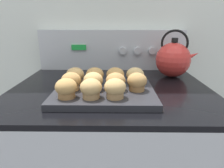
{
  "coord_description": "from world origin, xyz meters",
  "views": [
    {
      "loc": [
        0.02,
        -0.43,
        1.16
      ],
      "look_at": [
        0.01,
        0.23,
        0.96
      ],
      "focal_mm": 32.0,
      "sensor_mm": 36.0,
      "label": 1
    }
  ],
  "objects_px": {
    "muffin_r2_c0": "(75,76)",
    "muffin_r1_c0": "(71,81)",
    "muffin_pan": "(104,93)",
    "tea_kettle": "(173,59)",
    "muffin_r1_c3": "(137,82)",
    "muffin_r1_c1": "(93,81)",
    "muffin_r0_c2": "(115,89)",
    "muffin_r0_c0": "(66,88)",
    "muffin_r0_c1": "(91,89)",
    "muffin_r2_c2": "(115,76)",
    "muffin_r2_c1": "(95,76)",
    "muffin_r2_c3": "(135,76)",
    "muffin_r1_c2": "(116,82)"
  },
  "relations": [
    {
      "from": "muffin_r2_c2",
      "to": "muffin_r2_c1",
      "type": "bearing_deg",
      "value": -179.47
    },
    {
      "from": "muffin_r0_c1",
      "to": "muffin_r2_c1",
      "type": "bearing_deg",
      "value": 91.07
    },
    {
      "from": "muffin_r1_c2",
      "to": "muffin_r2_c2",
      "type": "xyz_separation_m",
      "value": [
        -0.0,
        0.08,
        0.0
      ]
    },
    {
      "from": "muffin_r0_c2",
      "to": "tea_kettle",
      "type": "xyz_separation_m",
      "value": [
        0.27,
        0.34,
        0.03
      ]
    },
    {
      "from": "muffin_pan",
      "to": "muffin_r2_c0",
      "type": "bearing_deg",
      "value": 146.15
    },
    {
      "from": "tea_kettle",
      "to": "muffin_r1_c3",
      "type": "bearing_deg",
      "value": -126.47
    },
    {
      "from": "muffin_r0_c2",
      "to": "muffin_r2_c0",
      "type": "distance_m",
      "value": 0.22
    },
    {
      "from": "muffin_r2_c2",
      "to": "muffin_r2_c3",
      "type": "height_order",
      "value": "same"
    },
    {
      "from": "muffin_r0_c1",
      "to": "muffin_r0_c2",
      "type": "relative_size",
      "value": 1.0
    },
    {
      "from": "muffin_r0_c1",
      "to": "muffin_r2_c2",
      "type": "bearing_deg",
      "value": 64.13
    },
    {
      "from": "muffin_r0_c0",
      "to": "muffin_r1_c2",
      "type": "relative_size",
      "value": 1.0
    },
    {
      "from": "muffin_r0_c1",
      "to": "muffin_r1_c0",
      "type": "xyz_separation_m",
      "value": [
        -0.08,
        0.08,
        0.0
      ]
    },
    {
      "from": "muffin_r2_c1",
      "to": "tea_kettle",
      "type": "xyz_separation_m",
      "value": [
        0.35,
        0.19,
        0.03
      ]
    },
    {
      "from": "muffin_r0_c0",
      "to": "muffin_r1_c3",
      "type": "distance_m",
      "value": 0.24
    },
    {
      "from": "muffin_r2_c1",
      "to": "muffin_r2_c2",
      "type": "xyz_separation_m",
      "value": [
        0.08,
        0.0,
        0.0
      ]
    },
    {
      "from": "tea_kettle",
      "to": "muffin_r1_c1",
      "type": "bearing_deg",
      "value": -143.15
    },
    {
      "from": "muffin_r1_c3",
      "to": "muffin_r2_c1",
      "type": "distance_m",
      "value": 0.17
    },
    {
      "from": "muffin_r0_c2",
      "to": "muffin_r2_c2",
      "type": "bearing_deg",
      "value": 89.63
    },
    {
      "from": "muffin_r2_c0",
      "to": "muffin_r2_c2",
      "type": "bearing_deg",
      "value": 0.45
    },
    {
      "from": "muffin_pan",
      "to": "muffin_r1_c2",
      "type": "distance_m",
      "value": 0.06
    },
    {
      "from": "muffin_r1_c2",
      "to": "muffin_r0_c2",
      "type": "bearing_deg",
      "value": -91.52
    },
    {
      "from": "muffin_r0_c1",
      "to": "muffin_r1_c3",
      "type": "height_order",
      "value": "same"
    },
    {
      "from": "muffin_r1_c0",
      "to": "muffin_r0_c2",
      "type": "bearing_deg",
      "value": -26.32
    },
    {
      "from": "muffin_r1_c3",
      "to": "muffin_r2_c3",
      "type": "xyz_separation_m",
      "value": [
        0.0,
        0.08,
        0.0
      ]
    },
    {
      "from": "muffin_pan",
      "to": "muffin_r1_c0",
      "type": "height_order",
      "value": "muffin_r1_c0"
    },
    {
      "from": "muffin_pan",
      "to": "muffin_r1_c0",
      "type": "xyz_separation_m",
      "value": [
        -0.11,
        0.0,
        0.04
      ]
    },
    {
      "from": "muffin_r1_c0",
      "to": "muffin_r2_c2",
      "type": "height_order",
      "value": "same"
    },
    {
      "from": "muffin_r0_c2",
      "to": "muffin_r1_c3",
      "type": "relative_size",
      "value": 1.0
    },
    {
      "from": "muffin_pan",
      "to": "tea_kettle",
      "type": "height_order",
      "value": "tea_kettle"
    },
    {
      "from": "muffin_r2_c2",
      "to": "tea_kettle",
      "type": "xyz_separation_m",
      "value": [
        0.27,
        0.19,
        0.03
      ]
    },
    {
      "from": "muffin_r0_c0",
      "to": "muffin_r2_c0",
      "type": "xyz_separation_m",
      "value": [
        -0.0,
        0.15,
        0.0
      ]
    },
    {
      "from": "muffin_r0_c1",
      "to": "muffin_r1_c1",
      "type": "distance_m",
      "value": 0.08
    },
    {
      "from": "tea_kettle",
      "to": "muffin_r2_c1",
      "type": "bearing_deg",
      "value": -151.95
    },
    {
      "from": "muffin_r0_c2",
      "to": "muffin_r1_c3",
      "type": "bearing_deg",
      "value": 43.9
    },
    {
      "from": "muffin_r0_c0",
      "to": "muffin_r1_c0",
      "type": "xyz_separation_m",
      "value": [
        -0.0,
        0.08,
        0.0
      ]
    },
    {
      "from": "muffin_r1_c0",
      "to": "muffin_r1_c1",
      "type": "bearing_deg",
      "value": 1.86
    },
    {
      "from": "muffin_r2_c0",
      "to": "muffin_r2_c1",
      "type": "relative_size",
      "value": 1.0
    },
    {
      "from": "muffin_r1_c2",
      "to": "muffin_r2_c2",
      "type": "bearing_deg",
      "value": 90.68
    },
    {
      "from": "muffin_r2_c0",
      "to": "tea_kettle",
      "type": "relative_size",
      "value": 0.31
    },
    {
      "from": "muffin_r2_c1",
      "to": "muffin_r2_c3",
      "type": "height_order",
      "value": "same"
    },
    {
      "from": "muffin_r0_c0",
      "to": "muffin_r1_c1",
      "type": "relative_size",
      "value": 1.0
    },
    {
      "from": "muffin_r2_c1",
      "to": "muffin_r2_c3",
      "type": "distance_m",
      "value": 0.15
    },
    {
      "from": "muffin_pan",
      "to": "muffin_r1_c0",
      "type": "relative_size",
      "value": 5.13
    },
    {
      "from": "muffin_r0_c2",
      "to": "muffin_r1_c2",
      "type": "relative_size",
      "value": 1.0
    },
    {
      "from": "muffin_r1_c1",
      "to": "muffin_r1_c3",
      "type": "bearing_deg",
      "value": -1.94
    },
    {
      "from": "muffin_r2_c1",
      "to": "muffin_r0_c0",
      "type": "bearing_deg",
      "value": -116.13
    },
    {
      "from": "muffin_r2_c2",
      "to": "muffin_pan",
      "type": "bearing_deg",
      "value": -116.45
    },
    {
      "from": "muffin_r1_c1",
      "to": "muffin_r2_c1",
      "type": "relative_size",
      "value": 1.0
    },
    {
      "from": "muffin_r2_c0",
      "to": "muffin_r1_c0",
      "type": "bearing_deg",
      "value": -89.7
    },
    {
      "from": "muffin_pan",
      "to": "muffin_r1_c3",
      "type": "xyz_separation_m",
      "value": [
        0.11,
        -0.0,
        0.04
      ]
    }
  ]
}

